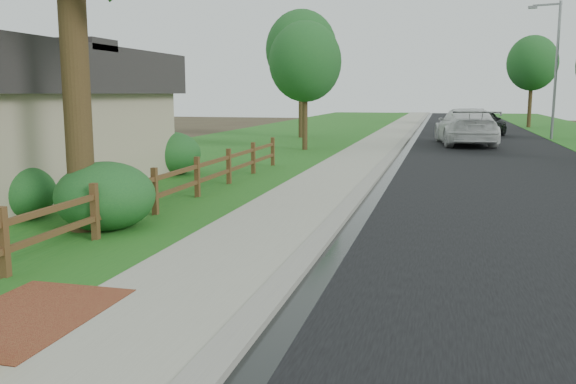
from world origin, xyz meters
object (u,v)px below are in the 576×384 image
(ranch_fence, at_px, (178,182))
(dark_car_mid, at_px, (481,123))
(white_suv, at_px, (466,126))
(streetlight, at_px, (554,62))

(ranch_fence, relative_size, dark_car_mid, 3.32)
(ranch_fence, relative_size, white_suv, 2.56)
(white_suv, height_order, streetlight, streetlight)
(ranch_fence, xyz_separation_m, dark_car_mid, (8.38, 26.80, 0.27))
(white_suv, distance_m, streetlight, 7.88)
(white_suv, bearing_deg, dark_car_mid, -106.61)
(dark_car_mid, xyz_separation_m, streetlight, (3.78, -1.45, 3.60))
(ranch_fence, relative_size, streetlight, 2.14)
(dark_car_mid, relative_size, streetlight, 0.64)
(ranch_fence, bearing_deg, dark_car_mid, 72.64)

